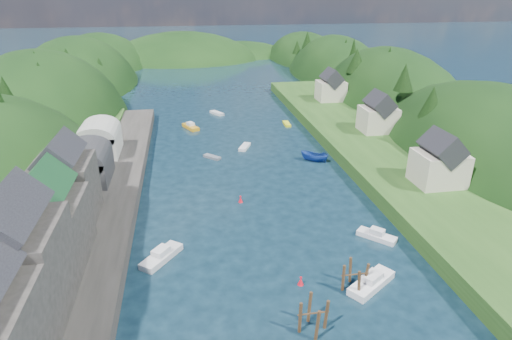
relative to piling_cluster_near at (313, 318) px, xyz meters
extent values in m
plane|color=black|center=(-0.39, 51.88, -1.40)|extent=(600.00, 600.00, 0.00)
ellipsoid|color=black|center=(-45.39, 76.88, -10.50)|extent=(44.00, 75.56, 52.00)
ellipsoid|color=black|center=(-45.39, 119.88, -9.83)|extent=(44.00, 75.56, 48.19)
ellipsoid|color=black|center=(-45.39, 161.88, -8.22)|extent=(44.00, 75.56, 39.00)
ellipsoid|color=black|center=(44.61, 33.88, -9.18)|extent=(36.00, 75.56, 44.49)
ellipsoid|color=black|center=(44.61, 76.88, -9.80)|extent=(36.00, 75.56, 48.00)
ellipsoid|color=black|center=(44.61, 119.88, -9.18)|extent=(36.00, 75.56, 44.49)
ellipsoid|color=black|center=(44.61, 161.88, -7.70)|extent=(36.00, 75.56, 36.00)
ellipsoid|color=black|center=(-10.39, 171.88, -11.40)|extent=(80.00, 60.00, 44.00)
ellipsoid|color=black|center=(17.61, 181.88, -13.40)|extent=(70.00, 56.00, 36.00)
cone|color=black|center=(-38.32, 39.16, 11.53)|extent=(3.35, 3.35, 8.84)
cone|color=black|center=(-41.93, 51.40, 11.17)|extent=(4.18, 4.18, 6.64)
cone|color=black|center=(-40.27, 66.59, 11.41)|extent=(4.73, 4.73, 6.08)
cone|color=black|center=(-42.95, 74.26, 11.98)|extent=(4.34, 4.34, 7.55)
cone|color=black|center=(-40.39, 86.77, 7.06)|extent=(5.28, 5.28, 5.24)
cone|color=black|center=(-41.27, 94.90, 10.67)|extent=(4.77, 4.77, 6.05)
cone|color=black|center=(-34.78, 104.24, 7.13)|extent=(4.07, 4.07, 5.07)
cone|color=black|center=(-42.47, 117.61, 8.54)|extent=(4.56, 4.56, 8.46)
cone|color=black|center=(-42.07, 129.81, 6.72)|extent=(4.75, 4.75, 5.56)
cone|color=black|center=(-40.49, 139.14, 7.70)|extent=(4.27, 4.27, 7.48)
cone|color=black|center=(39.53, 33.07, 9.19)|extent=(5.03, 5.03, 5.55)
cone|color=black|center=(34.14, 40.30, 8.71)|extent=(5.29, 5.29, 6.96)
cone|color=black|center=(35.97, 54.79, 11.03)|extent=(4.07, 4.07, 5.88)
cone|color=black|center=(38.85, 62.35, 6.57)|extent=(3.40, 3.40, 5.39)
cone|color=black|center=(41.51, 73.94, 10.30)|extent=(4.94, 4.94, 9.33)
cone|color=black|center=(35.03, 79.26, 10.78)|extent=(5.25, 5.25, 6.27)
cone|color=black|center=(40.16, 94.67, 10.97)|extent=(3.36, 3.36, 7.81)
cone|color=black|center=(43.15, 108.92, 9.41)|extent=(4.57, 4.57, 7.30)
cone|color=black|center=(41.11, 117.86, 7.86)|extent=(3.59, 3.59, 6.64)
cone|color=black|center=(36.69, 132.27, 10.33)|extent=(4.14, 4.14, 6.28)
cone|color=black|center=(34.66, 139.32, 6.78)|extent=(3.83, 3.83, 5.06)
cube|color=#2D2B28|center=(-24.39, 21.88, -0.40)|extent=(12.00, 110.00, 2.00)
cube|color=#234719|center=(-31.39, 21.88, -0.15)|extent=(12.00, 110.00, 2.50)
cube|color=#2D2B28|center=(-26.39, 4.88, 5.10)|extent=(8.00, 9.00, 9.00)
cube|color=black|center=(-26.39, 4.88, 10.56)|extent=(5.88, 9.36, 5.88)
cube|color=#2D2B28|center=(-26.39, 13.88, 4.10)|extent=(8.00, 9.00, 7.00)
cube|color=#1E592D|center=(-26.39, 13.88, 8.56)|extent=(5.88, 9.36, 5.88)
cube|color=#2D2B28|center=(-26.39, 22.88, 4.60)|extent=(7.00, 8.00, 8.00)
cube|color=black|center=(-26.39, 22.88, 9.44)|extent=(5.15, 8.32, 5.15)
cube|color=#2D2D30|center=(-26.39, 34.88, 2.60)|extent=(7.00, 9.00, 4.00)
cylinder|color=#2D2D30|center=(-26.39, 34.88, 4.60)|extent=(7.00, 9.00, 7.00)
cube|color=#B2B2A8|center=(-26.39, 46.88, 2.60)|extent=(7.00, 9.00, 4.00)
cylinder|color=#B2B2A8|center=(-26.39, 46.88, 4.60)|extent=(7.00, 9.00, 7.00)
cube|color=#234719|center=(24.61, 41.88, -0.20)|extent=(16.00, 120.00, 2.40)
cube|color=beige|center=(26.61, 23.88, 3.50)|extent=(7.00, 6.00, 5.00)
cube|color=black|center=(26.61, 23.88, 6.84)|extent=(5.15, 6.24, 5.15)
cube|color=beige|center=(28.61, 49.88, 3.50)|extent=(7.00, 6.00, 5.00)
cube|color=black|center=(28.61, 49.88, 6.84)|extent=(5.15, 6.24, 5.15)
cube|color=beige|center=(27.61, 76.88, 3.50)|extent=(7.00, 6.00, 5.00)
cube|color=black|center=(27.61, 76.88, 6.84)|extent=(5.15, 6.24, 5.15)
cylinder|color=#382314|center=(1.27, 0.00, -0.03)|extent=(0.32, 0.32, 3.94)
cylinder|color=#382314|center=(0.00, 1.27, -0.03)|extent=(0.32, 0.32, 3.94)
cylinder|color=#382314|center=(-1.27, 0.00, -0.03)|extent=(0.32, 0.32, 3.94)
cylinder|color=#382314|center=(0.00, -1.27, -0.03)|extent=(0.32, 0.32, 3.94)
cylinder|color=#382314|center=(0.00, 0.00, 0.60)|extent=(3.05, 0.16, 0.16)
cylinder|color=#382314|center=(7.41, 5.11, -0.14)|extent=(0.32, 0.32, 3.72)
cylinder|color=#382314|center=(6.14, 6.38, -0.14)|extent=(0.32, 0.32, 3.72)
cylinder|color=#382314|center=(4.87, 5.11, -0.14)|extent=(0.32, 0.32, 3.72)
cylinder|color=#382314|center=(6.14, 3.84, -0.14)|extent=(0.32, 0.32, 3.72)
cylinder|color=#382314|center=(6.14, 5.11, 0.48)|extent=(3.05, 0.16, 0.16)
cone|color=red|center=(0.65, 6.71, -0.95)|extent=(0.70, 0.70, 0.90)
sphere|color=red|center=(0.65, 6.71, -0.45)|extent=(0.30, 0.30, 0.30)
cone|color=red|center=(-3.22, 27.22, -0.95)|extent=(0.70, 0.70, 0.90)
sphere|color=red|center=(-3.22, 27.22, -0.45)|extent=(0.30, 0.30, 0.30)
cube|color=silver|center=(0.79, 50.58, -1.13)|extent=(3.06, 4.48, 0.60)
cube|color=yellow|center=(12.92, 64.72, -1.15)|extent=(1.39, 3.92, 0.54)
cube|color=white|center=(8.19, 5.18, -1.00)|extent=(6.41, 5.32, 0.89)
cube|color=silver|center=(8.19, 5.18, -0.16)|extent=(2.66, 2.47, 0.70)
cube|color=silver|center=(-2.64, 76.71, -1.11)|extent=(3.55, 4.62, 0.63)
cube|color=orange|center=(-9.64, 65.64, -1.05)|extent=(3.98, 5.80, 0.78)
cube|color=silver|center=(-9.64, 65.64, -0.27)|extent=(1.98, 2.30, 0.70)
cube|color=slate|center=(-6.13, 46.14, -1.17)|extent=(3.39, 3.40, 0.50)
imported|color=#1C409C|center=(12.60, 41.37, -0.55)|extent=(5.46, 4.22, 2.00)
cube|color=silver|center=(-14.55, 14.11, -1.02)|extent=(5.18, 5.89, 0.83)
cube|color=silver|center=(-14.55, 14.11, -0.22)|extent=(2.35, 2.48, 0.70)
cube|color=silver|center=(12.85, 14.20, -1.08)|extent=(4.67, 4.72, 0.70)
cube|color=silver|center=(12.85, 14.20, -0.35)|extent=(2.05, 2.06, 0.70)
camera|label=1|loc=(-10.56, -30.10, 28.69)|focal=30.00mm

